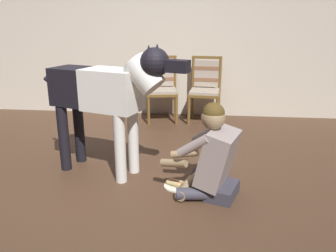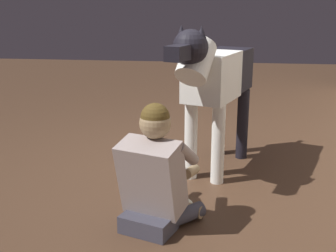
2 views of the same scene
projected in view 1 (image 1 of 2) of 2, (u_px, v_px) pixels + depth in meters
The scene contains 7 objects.
ground_plane at pixel (112, 185), 3.32m from camera, with size 14.88×14.88×0.00m, color #493121.
back_wall at pixel (151, 33), 5.43m from camera, with size 8.60×0.10×2.60m, color beige.
dining_chair_left_of_pair at pixel (162, 85), 5.31m from camera, with size 0.52×0.52×0.98m.
dining_chair_right_of_pair at pixel (205, 86), 5.24m from camera, with size 0.50×0.51×0.98m.
person_sitting_on_floor at pixel (212, 158), 3.03m from camera, with size 0.74×0.60×0.86m.
large_dog at pixel (106, 93), 3.33m from camera, with size 1.56×0.68×1.32m.
hot_dog_on_plate at pixel (176, 184), 3.27m from camera, with size 0.24×0.24×0.06m.
Camera 1 is at (0.85, -2.92, 1.54)m, focal length 36.73 mm.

